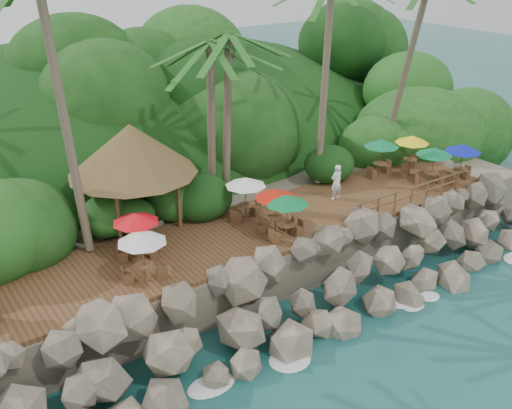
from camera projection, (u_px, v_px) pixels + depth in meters
ground at (345, 338)px, 23.16m from camera, size 140.00×140.00×0.00m
land_base at (157, 182)px, 34.69m from camera, size 32.00×25.20×2.10m
jungle_hill at (109, 162)px, 40.73m from camera, size 44.80×28.00×15.40m
seawall at (313, 290)px, 24.17m from camera, size 29.00×4.00×2.30m
terrace at (256, 229)px, 26.73m from camera, size 26.00×5.00×0.20m
jungle_foliage at (166, 205)px, 34.38m from camera, size 44.00×16.00×12.00m
foam_line at (340, 334)px, 23.37m from camera, size 25.20×0.80×0.06m
palapa at (131, 149)px, 25.62m from camera, size 5.60×5.60×4.60m
dining_clusters at (297, 185)px, 26.75m from camera, size 25.46×4.81×2.01m
railing at (412, 194)px, 28.47m from camera, size 7.20×0.10×1.00m
waiter at (336, 182)px, 29.15m from camera, size 0.64×0.42×1.76m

